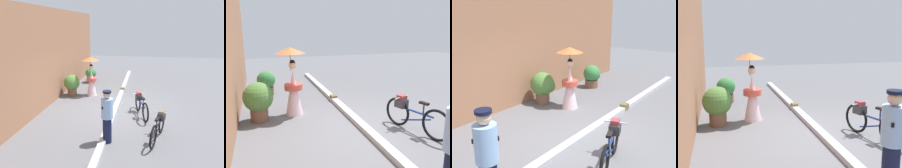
# 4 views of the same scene
# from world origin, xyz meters

# --- Properties ---
(ground_plane) EXTENTS (30.00, 30.00, 0.00)m
(ground_plane) POSITION_xyz_m (0.00, 0.00, 0.00)
(ground_plane) COLOR slate
(building_wall) EXTENTS (14.00, 0.40, 4.06)m
(building_wall) POSITION_xyz_m (0.00, 3.07, 2.03)
(building_wall) COLOR #9E6B4C
(building_wall) RESTS_ON ground_plane
(sidewalk_curb) EXTENTS (14.00, 0.20, 0.12)m
(sidewalk_curb) POSITION_xyz_m (0.00, 0.00, 0.06)
(sidewalk_curb) COLOR #B2B2B7
(sidewalk_curb) RESTS_ON ground_plane
(bicycle_near_officer) EXTENTS (1.72, 0.64, 0.80)m
(bicycle_near_officer) POSITION_xyz_m (-0.40, -1.03, 0.42)
(bicycle_near_officer) COLOR black
(bicycle_near_officer) RESTS_ON ground_plane
(bicycle_far_side) EXTENTS (1.64, 0.62, 0.79)m
(bicycle_far_side) POSITION_xyz_m (-2.12, -1.62, 0.42)
(bicycle_far_side) COLOR black
(bicycle_far_side) RESTS_ON ground_plane
(person_officer) EXTENTS (0.34, 0.34, 1.59)m
(person_officer) POSITION_xyz_m (-2.56, -0.12, 0.84)
(person_officer) COLOR #141938
(person_officer) RESTS_ON ground_plane
(person_with_parasol) EXTENTS (0.80, 0.80, 1.87)m
(person_with_parasol) POSITION_xyz_m (1.61, 1.43, 0.94)
(person_with_parasol) COLOR silver
(person_with_parasol) RESTS_ON ground_plane
(potted_plant_by_door) EXTENTS (0.66, 0.64, 0.88)m
(potted_plant_by_door) POSITION_xyz_m (3.95, 2.06, 0.47)
(potted_plant_by_door) COLOR brown
(potted_plant_by_door) RESTS_ON ground_plane
(potted_plant_small) EXTENTS (0.78, 0.76, 1.03)m
(potted_plant_small) POSITION_xyz_m (1.42, 2.34, 0.58)
(potted_plant_small) COLOR brown
(potted_plant_small) RESTS_ON ground_plane
(backpack_on_pavement) EXTENTS (0.25, 0.19, 0.19)m
(backpack_on_pavement) POSITION_xyz_m (2.46, -0.01, 0.10)
(backpack_on_pavement) COLOR brown
(backpack_on_pavement) RESTS_ON ground_plane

